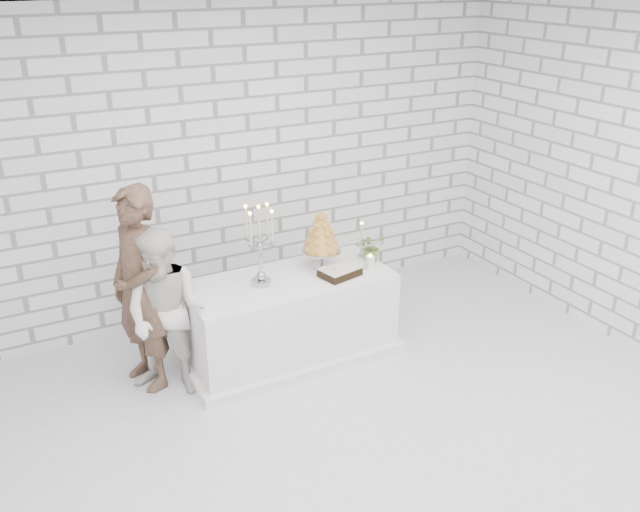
{
  "coord_description": "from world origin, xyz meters",
  "views": [
    {
      "loc": [
        -2.08,
        -3.43,
        3.28
      ],
      "look_at": [
        0.34,
        1.1,
        1.05
      ],
      "focal_mm": 38.25,
      "sensor_mm": 36.0,
      "label": 1
    }
  ],
  "objects": [
    {
      "name": "cake_table",
      "position": [
        0.19,
        1.4,
        0.38
      ],
      "size": [
        1.8,
        0.8,
        0.75
      ],
      "primitive_type": "cube",
      "color": "white",
      "rests_on": "ground"
    },
    {
      "name": "chocolate_cake",
      "position": [
        0.61,
        1.25,
        0.79
      ],
      "size": [
        0.38,
        0.3,
        0.08
      ],
      "primitive_type": "cube",
      "rotation": [
        0.0,
        0.0,
        0.22
      ],
      "color": "black",
      "rests_on": "cake_table"
    },
    {
      "name": "ceiling",
      "position": [
        0.0,
        0.0,
        3.0
      ],
      "size": [
        6.0,
        5.0,
        0.01
      ],
      "primitive_type": "cube",
      "color": "white",
      "rests_on": "ground"
    },
    {
      "name": "pillar_candle",
      "position": [
        0.92,
        1.25,
        0.81
      ],
      "size": [
        0.09,
        0.09,
        0.12
      ],
      "primitive_type": "cylinder",
      "rotation": [
        0.0,
        0.0,
        -0.2
      ],
      "color": "white",
      "rests_on": "cake_table"
    },
    {
      "name": "wall_back",
      "position": [
        0.0,
        2.5,
        1.5
      ],
      "size": [
        6.0,
        0.01,
        3.0
      ],
      "primitive_type": "cube",
      "color": "white",
      "rests_on": "ground"
    },
    {
      "name": "extra_taper",
      "position": [
        1.0,
        1.53,
        0.91
      ],
      "size": [
        0.07,
        0.07,
        0.32
      ],
      "primitive_type": "cylinder",
      "rotation": [
        0.0,
        0.0,
        0.15
      ],
      "color": "#C1BA97",
      "rests_on": "cake_table"
    },
    {
      "name": "groom",
      "position": [
        -1.05,
        1.57,
        0.86
      ],
      "size": [
        0.59,
        0.73,
        1.73
      ],
      "primitive_type": "imported",
      "rotation": [
        0.0,
        0.0,
        -1.26
      ],
      "color": "#3A271D",
      "rests_on": "ground"
    },
    {
      "name": "ground",
      "position": [
        0.0,
        0.0,
        0.0
      ],
      "size": [
        6.0,
        5.0,
        0.01
      ],
      "primitive_type": "cube",
      "color": "silver",
      "rests_on": "ground"
    },
    {
      "name": "flowers",
      "position": [
        1.04,
        1.41,
        0.88
      ],
      "size": [
        0.27,
        0.24,
        0.27
      ],
      "primitive_type": "imported",
      "rotation": [
        0.0,
        0.0,
        -0.12
      ],
      "color": "olive",
      "rests_on": "cake_table"
    },
    {
      "name": "croquembouche",
      "position": [
        0.55,
        1.49,
        1.02
      ],
      "size": [
        0.41,
        0.41,
        0.54
      ],
      "primitive_type": null,
      "rotation": [
        0.0,
        0.0,
        -0.19
      ],
      "color": "#A47129",
      "rests_on": "cake_table"
    },
    {
      "name": "candelabra",
      "position": [
        -0.07,
        1.41,
        1.11
      ],
      "size": [
        0.34,
        0.34,
        0.71
      ],
      "primitive_type": null,
      "rotation": [
        0.0,
        0.0,
        -0.2
      ],
      "color": "#A0A0AA",
      "rests_on": "cake_table"
    },
    {
      "name": "bride",
      "position": [
        -0.91,
        1.35,
        0.71
      ],
      "size": [
        0.87,
        0.86,
        1.41
      ],
      "primitive_type": "imported",
      "rotation": [
        0.0,
        0.0,
        -0.73
      ],
      "color": "silver",
      "rests_on": "ground"
    }
  ]
}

